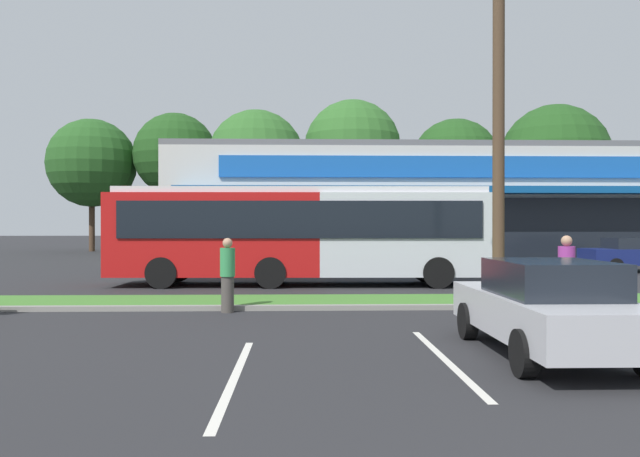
# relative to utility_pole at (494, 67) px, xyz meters

# --- Properties ---
(grass_median) EXTENTS (56.00, 2.20, 0.12)m
(grass_median) POSITION_rel_utility_pole_xyz_m (-2.66, 0.29, -5.94)
(grass_median) COLOR #427A2D
(grass_median) RESTS_ON ground_plane
(curb_lip) EXTENTS (56.00, 0.24, 0.12)m
(curb_lip) POSITION_rel_utility_pole_xyz_m (-2.66, -0.93, -5.94)
(curb_lip) COLOR gray
(curb_lip) RESTS_ON ground_plane
(parking_stripe_0) EXTENTS (0.12, 4.80, 0.01)m
(parking_stripe_0) POSITION_rel_utility_pole_xyz_m (-5.75, -7.48, -6.00)
(parking_stripe_0) COLOR silver
(parking_stripe_0) RESTS_ON ground_plane
(parking_stripe_1) EXTENTS (0.12, 4.80, 0.01)m
(parking_stripe_1) POSITION_rel_utility_pole_xyz_m (-2.73, -6.50, -6.00)
(parking_stripe_1) COLOR silver
(parking_stripe_1) RESTS_ON ground_plane
(storefront_building) EXTENTS (30.47, 12.40, 6.39)m
(storefront_building) POSITION_rel_utility_pole_xyz_m (3.18, 21.82, -2.80)
(storefront_building) COLOR beige
(storefront_building) RESTS_ON ground_plane
(tree_far_left) EXTENTS (6.74, 6.74, 10.14)m
(tree_far_left) POSITION_rel_utility_pole_xyz_m (-20.89, 33.33, 0.76)
(tree_far_left) COLOR #473323
(tree_far_left) RESTS_ON ground_plane
(tree_left) EXTENTS (6.30, 6.30, 10.56)m
(tree_left) POSITION_rel_utility_pole_xyz_m (-14.47, 32.98, 1.39)
(tree_left) COLOR #473323
(tree_left) RESTS_ON ground_plane
(tree_mid_left) EXTENTS (7.01, 7.01, 10.39)m
(tree_mid_left) POSITION_rel_utility_pole_xyz_m (-8.12, 30.50, 0.87)
(tree_mid_left) COLOR #473323
(tree_mid_left) RESTS_ON ground_plane
(tree_mid) EXTENTS (7.32, 7.32, 11.51)m
(tree_mid) POSITION_rel_utility_pole_xyz_m (-0.95, 32.29, 1.84)
(tree_mid) COLOR #473323
(tree_mid) RESTS_ON ground_plane
(tree_mid_right) EXTENTS (6.62, 6.62, 9.93)m
(tree_mid_right) POSITION_rel_utility_pole_xyz_m (6.66, 31.18, 0.61)
(tree_mid_right) COLOR #473323
(tree_mid_right) RESTS_ON ground_plane
(tree_right) EXTENTS (7.68, 7.68, 10.61)m
(tree_right) POSITION_rel_utility_pole_xyz_m (13.27, 28.96, 0.76)
(tree_right) COLOR #473323
(tree_right) RESTS_ON ground_plane
(utility_pole) EXTENTS (3.14, 2.38, 11.29)m
(utility_pole) POSITION_rel_utility_pole_xyz_m (0.00, 0.00, 0.00)
(utility_pole) COLOR #4C3826
(utility_pole) RESTS_ON ground_plane
(city_bus) EXTENTS (12.63, 2.88, 3.25)m
(city_bus) POSITION_rel_utility_pole_xyz_m (-4.87, 5.38, -4.23)
(city_bus) COLOR #B71414
(city_bus) RESTS_ON ground_plane
(car_0) EXTENTS (1.88, 4.58, 1.47)m
(car_0) POSITION_rel_utility_pole_xyz_m (-1.11, -6.29, -5.25)
(car_0) COLOR #B7B7BC
(car_0) RESTS_ON ground_plane
(car_1) EXTENTS (4.28, 1.96, 1.51)m
(car_1) POSITION_rel_utility_pole_xyz_m (-5.82, 10.54, -5.23)
(car_1) COLOR #9E998C
(car_1) RESTS_ON ground_plane
(car_2) EXTENTS (4.44, 1.98, 1.47)m
(car_2) POSITION_rel_utility_pole_xyz_m (9.48, 10.87, -5.24)
(car_2) COLOR navy
(car_2) RESTS_ON ground_plane
(pedestrian_near_bench) EXTENTS (0.36, 0.36, 1.78)m
(pedestrian_near_bench) POSITION_rel_utility_pole_xyz_m (0.93, -2.21, -5.10)
(pedestrian_near_bench) COLOR #47423D
(pedestrian_near_bench) RESTS_ON ground_plane
(pedestrian_by_pole) EXTENTS (0.35, 0.35, 1.71)m
(pedestrian_by_pole) POSITION_rel_utility_pole_xyz_m (-6.56, -1.26, -5.14)
(pedestrian_by_pole) COLOR #47423D
(pedestrian_by_pole) RESTS_ON ground_plane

